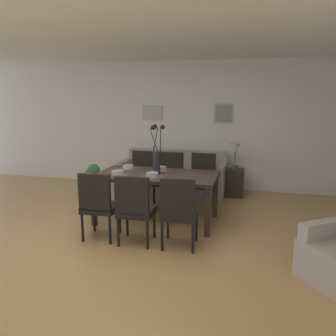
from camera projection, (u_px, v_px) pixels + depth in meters
ground_plane at (115, 244)px, 4.49m from camera, size 9.00×9.00×0.00m
back_wall_panel at (175, 125)px, 7.31m from camera, size 9.00×0.10×2.60m
ceiling_panel at (122, 34)px, 4.35m from camera, size 9.00×7.20×0.08m
dining_table at (157, 179)px, 5.23m from camera, size 1.80×0.98×0.74m
dining_chair_near_left at (99, 203)px, 4.55m from camera, size 0.47×0.47×0.92m
dining_chair_near_right at (141, 174)px, 6.24m from camera, size 0.47×0.47×0.92m
dining_chair_far_left at (135, 206)px, 4.40m from camera, size 0.47×0.47×0.92m
dining_chair_far_right at (170, 176)px, 6.09m from camera, size 0.47×0.47×0.92m
dining_chair_mid_left at (179, 209)px, 4.28m from camera, size 0.47×0.47×0.92m
dining_chair_mid_right at (202, 178)px, 5.98m from camera, size 0.47×0.47×0.92m
centerpiece_vase at (157, 155)px, 5.16m from camera, size 0.21×0.23×0.73m
placemat_near_left at (117, 175)px, 5.15m from camera, size 0.32×0.32×0.01m
bowl_near_left at (117, 172)px, 5.14m from camera, size 0.17×0.17×0.07m
placemat_near_right at (128, 169)px, 5.56m from camera, size 0.32×0.32×0.01m
bowl_near_right at (128, 167)px, 5.56m from camera, size 0.17×0.17×0.07m
placemat_far_left at (152, 177)px, 5.01m from camera, size 0.32×0.32×0.01m
bowl_far_left at (152, 174)px, 5.00m from camera, size 0.17×0.17×0.07m
placemat_far_right at (161, 171)px, 5.43m from camera, size 0.32×0.32×0.01m
bowl_far_right at (161, 168)px, 5.42m from camera, size 0.17×0.17×0.07m
sofa at (174, 178)px, 6.96m from camera, size 2.05×0.84×0.80m
side_table at (234, 183)px, 6.68m from camera, size 0.36×0.36×0.52m
table_lamp at (235, 150)px, 6.56m from camera, size 0.22×0.22×0.51m
framed_picture_left at (152, 113)px, 7.32m from camera, size 0.43×0.03×0.30m
framed_picture_center at (224, 113)px, 6.94m from camera, size 0.38×0.03×0.39m
potted_plant at (93, 179)px, 6.47m from camera, size 0.36×0.36×0.67m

